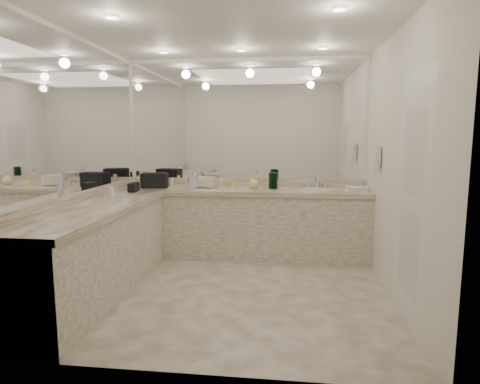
# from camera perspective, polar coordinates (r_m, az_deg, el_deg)

# --- Properties ---
(floor) EXTENTS (3.20, 3.20, 0.00)m
(floor) POSITION_cam_1_polar(r_m,az_deg,el_deg) (4.28, -1.27, -13.71)
(floor) COLOR beige
(floor) RESTS_ON ground
(ceiling) EXTENTS (3.20, 3.20, 0.00)m
(ceiling) POSITION_cam_1_polar(r_m,az_deg,el_deg) (4.10, -1.39, 22.38)
(ceiling) COLOR white
(ceiling) RESTS_ON floor
(wall_back) EXTENTS (3.20, 0.02, 2.60)m
(wall_back) POSITION_cam_1_polar(r_m,az_deg,el_deg) (5.47, 0.87, 5.06)
(wall_back) COLOR silver
(wall_back) RESTS_ON floor
(wall_left) EXTENTS (0.02, 3.00, 2.60)m
(wall_left) POSITION_cam_1_polar(r_m,az_deg,el_deg) (4.49, -22.02, 3.83)
(wall_left) COLOR silver
(wall_left) RESTS_ON floor
(wall_right) EXTENTS (0.02, 3.00, 2.60)m
(wall_right) POSITION_cam_1_polar(r_m,az_deg,el_deg) (4.08, 21.57, 3.48)
(wall_right) COLOR silver
(wall_right) RESTS_ON floor
(vanity_back_base) EXTENTS (3.20, 0.60, 0.84)m
(vanity_back_base) POSITION_cam_1_polar(r_m,az_deg,el_deg) (5.29, 0.52, -4.67)
(vanity_back_base) COLOR silver
(vanity_back_base) RESTS_ON floor
(vanity_back_top) EXTENTS (3.20, 0.64, 0.06)m
(vanity_back_top) POSITION_cam_1_polar(r_m,az_deg,el_deg) (5.20, 0.52, 0.15)
(vanity_back_top) COLOR beige
(vanity_back_top) RESTS_ON vanity_back_base
(vanity_left_base) EXTENTS (0.60, 2.40, 0.84)m
(vanity_left_base) POSITION_cam_1_polar(r_m,az_deg,el_deg) (4.24, -19.75, -8.38)
(vanity_left_base) COLOR silver
(vanity_left_base) RESTS_ON floor
(vanity_left_top) EXTENTS (0.64, 2.42, 0.06)m
(vanity_left_top) POSITION_cam_1_polar(r_m,az_deg,el_deg) (4.14, -19.92, -2.39)
(vanity_left_top) COLOR beige
(vanity_left_top) RESTS_ON vanity_left_base
(backsplash_back) EXTENTS (3.20, 0.04, 0.10)m
(backsplash_back) POSITION_cam_1_polar(r_m,az_deg,el_deg) (5.48, 0.84, 1.39)
(backsplash_back) COLOR beige
(backsplash_back) RESTS_ON vanity_back_top
(backsplash_left) EXTENTS (0.04, 3.00, 0.10)m
(backsplash_left) POSITION_cam_1_polar(r_m,az_deg,el_deg) (4.52, -21.56, -0.60)
(backsplash_left) COLOR beige
(backsplash_left) RESTS_ON vanity_left_top
(mirror_back) EXTENTS (3.12, 0.01, 1.55)m
(mirror_back) POSITION_cam_1_polar(r_m,az_deg,el_deg) (5.45, 0.87, 10.04)
(mirror_back) COLOR white
(mirror_back) RESTS_ON wall_back
(mirror_left) EXTENTS (0.01, 2.92, 1.55)m
(mirror_left) POSITION_cam_1_polar(r_m,az_deg,el_deg) (4.48, -22.21, 9.89)
(mirror_left) COLOR white
(mirror_left) RESTS_ON wall_left
(sink) EXTENTS (0.44, 0.44, 0.03)m
(sink) POSITION_cam_1_polar(r_m,az_deg,el_deg) (5.19, 11.00, 0.26)
(sink) COLOR white
(sink) RESTS_ON vanity_back_top
(faucet) EXTENTS (0.24, 0.16, 0.14)m
(faucet) POSITION_cam_1_polar(r_m,az_deg,el_deg) (5.39, 10.86, 1.35)
(faucet) COLOR silver
(faucet) RESTS_ON vanity_back_top
(wall_phone) EXTENTS (0.06, 0.10, 0.24)m
(wall_phone) POSITION_cam_1_polar(r_m,az_deg,el_deg) (4.75, 18.93, 4.78)
(wall_phone) COLOR white
(wall_phone) RESTS_ON wall_right
(door) EXTENTS (0.02, 0.82, 2.10)m
(door) POSITION_cam_1_polar(r_m,az_deg,el_deg) (3.62, 23.17, -1.09)
(door) COLOR white
(door) RESTS_ON wall_right
(black_toiletry_bag) EXTENTS (0.36, 0.25, 0.19)m
(black_toiletry_bag) POSITION_cam_1_polar(r_m,az_deg,el_deg) (5.40, -12.04, 1.60)
(black_toiletry_bag) COLOR black
(black_toiletry_bag) RESTS_ON vanity_back_top
(black_bag_spill) EXTENTS (0.10, 0.20, 0.11)m
(black_bag_spill) POSITION_cam_1_polar(r_m,az_deg,el_deg) (5.06, -14.88, 0.59)
(black_bag_spill) COLOR black
(black_bag_spill) RESTS_ON vanity_left_top
(cream_cosmetic_case) EXTENTS (0.25, 0.18, 0.13)m
(cream_cosmetic_case) POSITION_cam_1_polar(r_m,az_deg,el_deg) (5.33, -4.88, 1.35)
(cream_cosmetic_case) COLOR beige
(cream_cosmetic_case) RESTS_ON vanity_back_top
(hand_towel) EXTENTS (0.26, 0.19, 0.04)m
(hand_towel) POSITION_cam_1_polar(r_m,az_deg,el_deg) (5.28, 16.25, 0.49)
(hand_towel) COLOR white
(hand_towel) RESTS_ON vanity_back_top
(lotion_left) EXTENTS (0.06, 0.06, 0.14)m
(lotion_left) POSITION_cam_1_polar(r_m,az_deg,el_deg) (4.48, -17.83, -0.22)
(lotion_left) COLOR white
(lotion_left) RESTS_ON vanity_left_top
(soap_bottle_a) EXTENTS (0.08, 0.08, 0.19)m
(soap_bottle_a) POSITION_cam_1_polar(r_m,az_deg,el_deg) (5.36, -5.74, 1.71)
(soap_bottle_a) COLOR white
(soap_bottle_a) RESTS_ON vanity_back_top
(soap_bottle_b) EXTENTS (0.12, 0.13, 0.22)m
(soap_bottle_b) POSITION_cam_1_polar(r_m,az_deg,el_deg) (5.32, -6.74, 1.77)
(soap_bottle_b) COLOR #BAB5D1
(soap_bottle_b) RESTS_ON vanity_back_top
(soap_bottle_c) EXTENTS (0.18, 0.18, 0.18)m
(soap_bottle_c) POSITION_cam_1_polar(r_m,az_deg,el_deg) (5.18, 1.99, 1.46)
(soap_bottle_c) COLOR #DDCC80
(soap_bottle_c) RESTS_ON vanity_back_top
(green_bottle_0) EXTENTS (0.07, 0.07, 0.21)m
(green_bottle_0) POSITION_cam_1_polar(r_m,az_deg,el_deg) (5.19, 4.98, 1.58)
(green_bottle_0) COLOR #10542B
(green_bottle_0) RESTS_ON vanity_back_top
(green_bottle_1) EXTENTS (0.07, 0.07, 0.21)m
(green_bottle_1) POSITION_cam_1_polar(r_m,az_deg,el_deg) (5.19, 4.47, 1.62)
(green_bottle_1) COLOR #10542B
(green_bottle_1) RESTS_ON vanity_back_top
(green_bottle_2) EXTENTS (0.07, 0.07, 0.21)m
(green_bottle_2) POSITION_cam_1_polar(r_m,az_deg,el_deg) (5.19, 4.75, 1.62)
(green_bottle_2) COLOR #10542B
(green_bottle_2) RESTS_ON vanity_back_top
(amenity_bottle_0) EXTENTS (0.05, 0.05, 0.08)m
(amenity_bottle_0) POSITION_cam_1_polar(r_m,az_deg,el_deg) (5.46, -6.15, 1.22)
(amenity_bottle_0) COLOR #3F3F4C
(amenity_bottle_0) RESTS_ON vanity_back_top
(amenity_bottle_1) EXTENTS (0.06, 0.06, 0.07)m
(amenity_bottle_1) POSITION_cam_1_polar(r_m,az_deg,el_deg) (5.33, -7.29, 0.95)
(amenity_bottle_1) COLOR silver
(amenity_bottle_1) RESTS_ON vanity_back_top
(amenity_bottle_2) EXTENTS (0.04, 0.04, 0.14)m
(amenity_bottle_2) POSITION_cam_1_polar(r_m,az_deg,el_deg) (5.34, -7.16, 1.34)
(amenity_bottle_2) COLOR #E57F66
(amenity_bottle_2) RESTS_ON vanity_back_top
(amenity_bottle_3) EXTENTS (0.05, 0.05, 0.08)m
(amenity_bottle_3) POSITION_cam_1_polar(r_m,az_deg,el_deg) (5.24, -1.06, 0.98)
(amenity_bottle_3) COLOR #F2D84C
(amenity_bottle_3) RESTS_ON vanity_back_top
(amenity_bottle_4) EXTENTS (0.04, 0.04, 0.12)m
(amenity_bottle_4) POSITION_cam_1_polar(r_m,az_deg,el_deg) (5.51, -9.66, 1.40)
(amenity_bottle_4) COLOR white
(amenity_bottle_4) RESTS_ON vanity_back_top
(amenity_bottle_5) EXTENTS (0.04, 0.04, 0.13)m
(amenity_bottle_5) POSITION_cam_1_polar(r_m,az_deg,el_deg) (5.36, -2.68, 1.39)
(amenity_bottle_5) COLOR white
(amenity_bottle_5) RESTS_ON vanity_back_top
(amenity_bottle_6) EXTENTS (0.04, 0.04, 0.10)m
(amenity_bottle_6) POSITION_cam_1_polar(r_m,az_deg,el_deg) (5.35, -7.65, 1.15)
(amenity_bottle_6) COLOR silver
(amenity_bottle_6) RESTS_ON vanity_back_top
(amenity_bottle_7) EXTENTS (0.06, 0.06, 0.12)m
(amenity_bottle_7) POSITION_cam_1_polar(r_m,az_deg,el_deg) (5.59, -12.00, 1.48)
(amenity_bottle_7) COLOR silver
(amenity_bottle_7) RESTS_ON vanity_back_top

